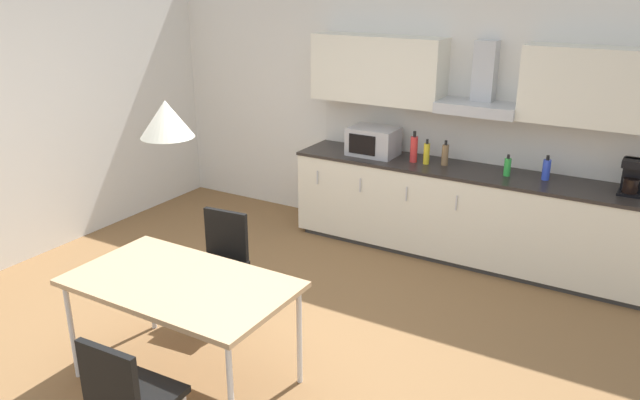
{
  "coord_description": "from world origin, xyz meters",
  "views": [
    {
      "loc": [
        2.48,
        -3.23,
        2.62
      ],
      "look_at": [
        0.21,
        0.6,
        1.0
      ],
      "focal_mm": 35.0,
      "sensor_mm": 36.0,
      "label": 1
    }
  ],
  "objects_px": {
    "chair_near_right": "(126,394)",
    "pendant_lamp": "(166,119)",
    "coffee_maker": "(632,177)",
    "bottle_brown": "(445,155)",
    "bottle_green": "(507,167)",
    "chair_far_left": "(220,255)",
    "bottle_yellow": "(427,153)",
    "bottle_red": "(414,149)",
    "bottle_blue": "(546,169)",
    "microwave": "(373,141)",
    "dining_table": "(181,287)"
  },
  "relations": [
    {
      "from": "bottle_red",
      "to": "pendant_lamp",
      "type": "bearing_deg",
      "value": -98.47
    },
    {
      "from": "bottle_yellow",
      "to": "bottle_red",
      "type": "bearing_deg",
      "value": 179.38
    },
    {
      "from": "bottle_red",
      "to": "pendant_lamp",
      "type": "distance_m",
      "value": 2.99
    },
    {
      "from": "bottle_red",
      "to": "bottle_brown",
      "type": "bearing_deg",
      "value": 10.28
    },
    {
      "from": "coffee_maker",
      "to": "bottle_blue",
      "type": "bearing_deg",
      "value": 177.45
    },
    {
      "from": "bottle_green",
      "to": "pendant_lamp",
      "type": "xyz_separation_m",
      "value": [
        -1.33,
        -2.87,
        0.84
      ]
    },
    {
      "from": "dining_table",
      "to": "pendant_lamp",
      "type": "relative_size",
      "value": 4.61
    },
    {
      "from": "bottle_brown",
      "to": "bottle_yellow",
      "type": "relative_size",
      "value": 0.99
    },
    {
      "from": "bottle_green",
      "to": "chair_near_right",
      "type": "bearing_deg",
      "value": -105.09
    },
    {
      "from": "microwave",
      "to": "bottle_green",
      "type": "distance_m",
      "value": 1.35
    },
    {
      "from": "coffee_maker",
      "to": "bottle_brown",
      "type": "bearing_deg",
      "value": 179.91
    },
    {
      "from": "chair_near_right",
      "to": "dining_table",
      "type": "bearing_deg",
      "value": 112.63
    },
    {
      "from": "microwave",
      "to": "chair_near_right",
      "type": "bearing_deg",
      "value": -84.4
    },
    {
      "from": "coffee_maker",
      "to": "chair_far_left",
      "type": "xyz_separation_m",
      "value": [
        -2.68,
        -2.1,
        -0.51
      ]
    },
    {
      "from": "bottle_yellow",
      "to": "pendant_lamp",
      "type": "height_order",
      "value": "pendant_lamp"
    },
    {
      "from": "microwave",
      "to": "bottle_green",
      "type": "xyz_separation_m",
      "value": [
        1.35,
        -0.0,
        -0.06
      ]
    },
    {
      "from": "bottle_green",
      "to": "bottle_brown",
      "type": "relative_size",
      "value": 0.82
    },
    {
      "from": "pendant_lamp",
      "to": "bottle_blue",
      "type": "bearing_deg",
      "value": 60.57
    },
    {
      "from": "bottle_red",
      "to": "bottle_blue",
      "type": "bearing_deg",
      "value": 3.82
    },
    {
      "from": "dining_table",
      "to": "chair_far_left",
      "type": "height_order",
      "value": "chair_far_left"
    },
    {
      "from": "bottle_brown",
      "to": "chair_near_right",
      "type": "xyz_separation_m",
      "value": [
        -0.39,
        -3.71,
        -0.46
      ]
    },
    {
      "from": "microwave",
      "to": "bottle_yellow",
      "type": "bearing_deg",
      "value": -2.61
    },
    {
      "from": "microwave",
      "to": "bottle_red",
      "type": "distance_m",
      "value": 0.45
    },
    {
      "from": "chair_near_right",
      "to": "chair_far_left",
      "type": "bearing_deg",
      "value": 112.76
    },
    {
      "from": "microwave",
      "to": "chair_near_right",
      "type": "distance_m",
      "value": 3.73
    },
    {
      "from": "bottle_brown",
      "to": "chair_far_left",
      "type": "bearing_deg",
      "value": -116.84
    },
    {
      "from": "dining_table",
      "to": "chair_far_left",
      "type": "distance_m",
      "value": 0.89
    },
    {
      "from": "coffee_maker",
      "to": "bottle_brown",
      "type": "xyz_separation_m",
      "value": [
        -1.62,
        0.0,
        -0.05
      ]
    },
    {
      "from": "bottle_red",
      "to": "pendant_lamp",
      "type": "height_order",
      "value": "pendant_lamp"
    },
    {
      "from": "bottle_green",
      "to": "chair_far_left",
      "type": "relative_size",
      "value": 0.23
    },
    {
      "from": "bottle_blue",
      "to": "dining_table",
      "type": "distance_m",
      "value": 3.38
    },
    {
      "from": "coffee_maker",
      "to": "bottle_brown",
      "type": "relative_size",
      "value": 1.24
    },
    {
      "from": "bottle_green",
      "to": "chair_far_left",
      "type": "xyz_separation_m",
      "value": [
        -1.67,
        -2.07,
        -0.44
      ]
    },
    {
      "from": "microwave",
      "to": "bottle_yellow",
      "type": "relative_size",
      "value": 1.97
    },
    {
      "from": "chair_far_left",
      "to": "microwave",
      "type": "bearing_deg",
      "value": 81.37
    },
    {
      "from": "bottle_blue",
      "to": "bottle_yellow",
      "type": "xyz_separation_m",
      "value": [
        -1.1,
        -0.08,
        0.01
      ]
    },
    {
      "from": "dining_table",
      "to": "pendant_lamp",
      "type": "xyz_separation_m",
      "value": [
        0.0,
        0.0,
        1.11
      ]
    },
    {
      "from": "coffee_maker",
      "to": "bottle_green",
      "type": "distance_m",
      "value": 1.02
    },
    {
      "from": "coffee_maker",
      "to": "bottle_blue",
      "type": "relative_size",
      "value": 1.35
    },
    {
      "from": "microwave",
      "to": "chair_near_right",
      "type": "xyz_separation_m",
      "value": [
        0.36,
        -3.68,
        -0.5
      ]
    },
    {
      "from": "microwave",
      "to": "chair_far_left",
      "type": "relative_size",
      "value": 0.55
    },
    {
      "from": "chair_far_left",
      "to": "pendant_lamp",
      "type": "relative_size",
      "value": 2.72
    },
    {
      "from": "chair_near_right",
      "to": "pendant_lamp",
      "type": "relative_size",
      "value": 2.72
    },
    {
      "from": "bottle_brown",
      "to": "bottle_red",
      "type": "relative_size",
      "value": 0.79
    },
    {
      "from": "bottle_blue",
      "to": "chair_far_left",
      "type": "bearing_deg",
      "value": -133.14
    },
    {
      "from": "bottle_blue",
      "to": "pendant_lamp",
      "type": "bearing_deg",
      "value": -119.43
    },
    {
      "from": "chair_far_left",
      "to": "coffee_maker",
      "type": "bearing_deg",
      "value": 38.02
    },
    {
      "from": "bottle_blue",
      "to": "chair_far_left",
      "type": "distance_m",
      "value": 2.95
    },
    {
      "from": "coffee_maker",
      "to": "chair_near_right",
      "type": "distance_m",
      "value": 4.24
    },
    {
      "from": "bottle_yellow",
      "to": "dining_table",
      "type": "height_order",
      "value": "bottle_yellow"
    }
  ]
}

